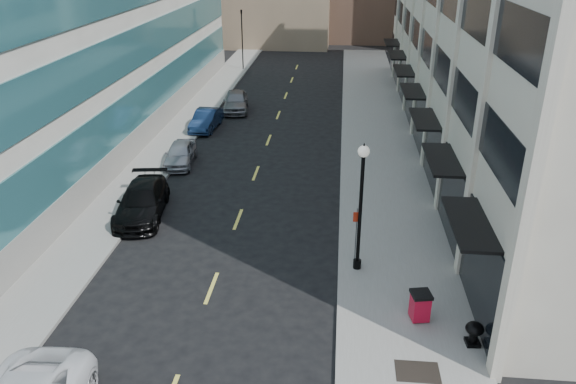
% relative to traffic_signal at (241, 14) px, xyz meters
% --- Properties ---
extents(sidewalk_right, '(5.00, 80.00, 0.15)m').
position_rel_traffic_signal_xyz_m(sidewalk_right, '(13.00, -28.00, -5.64)').
color(sidewalk_right, gray).
rests_on(sidewalk_right, ground).
extents(sidewalk_left, '(3.00, 80.00, 0.15)m').
position_rel_traffic_signal_xyz_m(sidewalk_left, '(-1.00, -28.00, -5.64)').
color(sidewalk_left, gray).
rests_on(sidewalk_left, ground).
extents(building_right, '(15.30, 46.50, 18.25)m').
position_rel_traffic_signal_xyz_m(building_right, '(22.44, -21.01, 3.28)').
color(building_right, beige).
rests_on(building_right, ground).
extents(grate_far, '(1.40, 1.00, 0.01)m').
position_rel_traffic_signal_xyz_m(grate_far, '(13.10, -44.20, -5.56)').
color(grate_far, black).
rests_on(grate_far, sidewalk_right).
extents(road_centerline, '(0.15, 68.20, 0.01)m').
position_rel_traffic_signal_xyz_m(road_centerline, '(5.50, -31.00, -5.71)').
color(road_centerline, '#D8CC4C').
rests_on(road_centerline, ground).
extents(traffic_signal, '(0.66, 0.66, 6.98)m').
position_rel_traffic_signal_xyz_m(traffic_signal, '(0.00, 0.00, 0.00)').
color(traffic_signal, black).
rests_on(traffic_signal, ground).
extents(car_black_pickup, '(2.91, 5.62, 1.56)m').
position_rel_traffic_signal_xyz_m(car_black_pickup, '(0.70, -34.03, -4.94)').
color(car_black_pickup, black).
rests_on(car_black_pickup, ground).
extents(car_silver_sedan, '(1.98, 4.17, 1.38)m').
position_rel_traffic_signal_xyz_m(car_silver_sedan, '(0.70, -27.00, -5.03)').
color(car_silver_sedan, '#989AA1').
rests_on(car_silver_sedan, ground).
extents(car_blue_sedan, '(1.74, 4.38, 1.42)m').
position_rel_traffic_signal_xyz_m(car_blue_sedan, '(0.70, -20.00, -5.01)').
color(car_blue_sedan, '#112241').
rests_on(car_blue_sedan, ground).
extents(car_grey_sedan, '(2.54, 4.96, 1.62)m').
position_rel_traffic_signal_xyz_m(car_grey_sedan, '(1.98, -15.12, -4.91)').
color(car_grey_sedan, slate).
rests_on(car_grey_sedan, ground).
extents(trash_bin, '(0.81, 0.84, 1.12)m').
position_rel_traffic_signal_xyz_m(trash_bin, '(13.44, -41.44, -4.96)').
color(trash_bin, '#B10B25').
rests_on(trash_bin, sidewalk_right).
extents(lamppost, '(0.46, 0.46, 5.53)m').
position_rel_traffic_signal_xyz_m(lamppost, '(11.28, -38.18, -2.32)').
color(lamppost, black).
rests_on(lamppost, sidewalk_right).
extents(sign_post, '(0.31, 0.08, 2.68)m').
position_rel_traffic_signal_xyz_m(sign_post, '(11.18, -37.99, -3.87)').
color(sign_post, slate).
rests_on(sign_post, sidewalk_right).
extents(urn_planter, '(0.62, 0.62, 0.86)m').
position_rel_traffic_signal_xyz_m(urn_planter, '(15.10, -42.66, -5.05)').
color(urn_planter, black).
rests_on(urn_planter, sidewalk_right).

